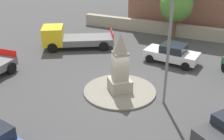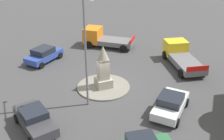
{
  "view_description": "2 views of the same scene",
  "coord_description": "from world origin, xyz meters",
  "views": [
    {
      "loc": [
        5.12,
        14.38,
        8.56
      ],
      "look_at": [
        0.83,
        0.99,
        2.06
      ],
      "focal_mm": 44.23,
      "sensor_mm": 36.0,
      "label": 1
    },
    {
      "loc": [
        -19.6,
        7.33,
        12.05
      ],
      "look_at": [
        -0.87,
        -0.43,
        1.99
      ],
      "focal_mm": 44.65,
      "sensor_mm": 36.0,
      "label": 2
    }
  ],
  "objects": [
    {
      "name": "ground_plane",
      "position": [
        0.0,
        0.0,
        0.0
      ],
      "size": [
        80.0,
        80.0,
        0.0
      ],
      "primitive_type": "plane",
      "color": "#424244"
    },
    {
      "name": "traffic_island",
      "position": [
        0.0,
        0.0,
        0.06
      ],
      "size": [
        4.56,
        4.56,
        0.12
      ],
      "primitive_type": "cylinder",
      "color": "gray",
      "rests_on": "ground"
    },
    {
      "name": "monument",
      "position": [
        0.0,
        0.0,
        1.76
      ],
      "size": [
        1.29,
        1.29,
        3.72
      ],
      "color": "#9E9687",
      "rests_on": "traffic_island"
    },
    {
      "name": "streetlamp",
      "position": [
        -2.01,
        2.07,
        5.36
      ],
      "size": [
        3.5,
        0.28,
        9.0
      ],
      "color": "slate",
      "rests_on": "ground"
    },
    {
      "name": "car_white_far_side",
      "position": [
        -5.4,
        -3.19,
        0.76
      ],
      "size": [
        4.05,
        4.28,
        1.5
      ],
      "color": "silver",
      "rests_on": "ground"
    },
    {
      "name": "car_dark_grey_passing",
      "position": [
        -3.5,
        6.29,
        0.77
      ],
      "size": [
        4.44,
        2.62,
        1.5
      ],
      "color": "#38383D",
      "rests_on": "ground"
    },
    {
      "name": "car_blue_parked_left",
      "position": [
        7.39,
        3.73,
        0.78
      ],
      "size": [
        3.9,
        4.32,
        1.51
      ],
      "color": "#2D479E",
      "rests_on": "ground"
    },
    {
      "name": "truck_orange_waiting",
      "position": [
        9.12,
        -3.41,
        1.0
      ],
      "size": [
        5.29,
        5.79,
        2.14
      ],
      "color": "orange",
      "rests_on": "ground"
    },
    {
      "name": "truck_yellow_parked_right",
      "position": [
        1.51,
        -8.92,
        0.92
      ],
      "size": [
        6.41,
        3.53,
        1.97
      ],
      "color": "yellow",
      "rests_on": "ground"
    }
  ]
}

